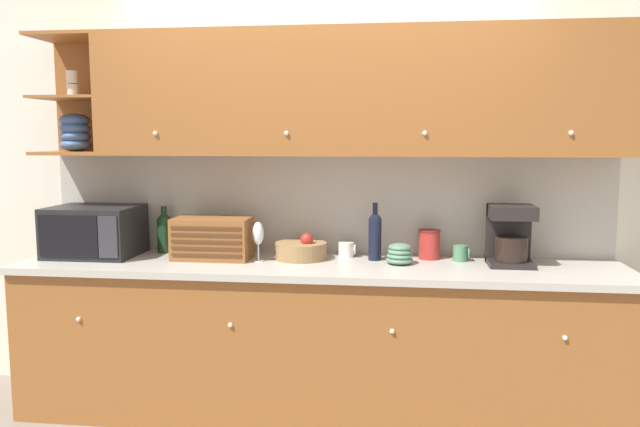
# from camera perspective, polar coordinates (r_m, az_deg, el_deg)

# --- Properties ---
(ground_plane) EXTENTS (24.00, 24.00, 0.00)m
(ground_plane) POSITION_cam_1_polar(r_m,az_deg,el_deg) (4.16, 0.40, -15.96)
(ground_plane) COLOR slate
(wall_back) EXTENTS (5.84, 0.06, 2.60)m
(wall_back) POSITION_cam_1_polar(r_m,az_deg,el_deg) (3.87, 0.47, 2.24)
(wall_back) COLOR silver
(wall_back) RESTS_ON ground_plane
(counter_unit) EXTENTS (3.46, 0.68, 0.90)m
(counter_unit) POSITION_cam_1_polar(r_m,az_deg,el_deg) (3.70, -0.19, -11.43)
(counter_unit) COLOR #935628
(counter_unit) RESTS_ON ground_plane
(backsplash_panel) EXTENTS (3.44, 0.01, 0.61)m
(backsplash_panel) POSITION_cam_1_polar(r_m,az_deg,el_deg) (3.84, 0.41, 0.85)
(backsplash_panel) COLOR #B7B2A8
(backsplash_panel) RESTS_ON counter_unit
(upper_cabinets) EXTENTS (3.44, 0.39, 0.71)m
(upper_cabinets) POSITION_cam_1_polar(r_m,az_deg,el_deg) (3.63, 2.61, 10.88)
(upper_cabinets) COLOR #935628
(upper_cabinets) RESTS_ON backsplash_panel
(microwave) EXTENTS (0.51, 0.42, 0.30)m
(microwave) POSITION_cam_1_polar(r_m,az_deg,el_deg) (4.02, -19.91, -1.52)
(microwave) COLOR black
(microwave) RESTS_ON counter_unit
(second_wine_bottle) EXTENTS (0.09, 0.09, 0.29)m
(second_wine_bottle) POSITION_cam_1_polar(r_m,az_deg,el_deg) (4.01, -14.04, -1.59)
(second_wine_bottle) COLOR #19381E
(second_wine_bottle) RESTS_ON counter_unit
(bread_box) EXTENTS (0.45, 0.26, 0.25)m
(bread_box) POSITION_cam_1_polar(r_m,az_deg,el_deg) (3.74, -9.80, -2.25)
(bread_box) COLOR brown
(bread_box) RESTS_ON counter_unit
(wine_glass) EXTENTS (0.07, 0.07, 0.23)m
(wine_glass) POSITION_cam_1_polar(r_m,az_deg,el_deg) (3.61, -5.68, -1.94)
(wine_glass) COLOR silver
(wine_glass) RESTS_ON counter_unit
(fruit_basket) EXTENTS (0.30, 0.30, 0.16)m
(fruit_basket) POSITION_cam_1_polar(r_m,az_deg,el_deg) (3.69, -1.73, -3.37)
(fruit_basket) COLOR #937047
(fruit_basket) RESTS_ON counter_unit
(mug) EXTENTS (0.11, 0.09, 0.09)m
(mug) POSITION_cam_1_polar(r_m,az_deg,el_deg) (3.76, 2.44, -3.31)
(mug) COLOR silver
(mug) RESTS_ON counter_unit
(wine_bottle) EXTENTS (0.08, 0.08, 0.34)m
(wine_bottle) POSITION_cam_1_polar(r_m,az_deg,el_deg) (3.66, 5.05, -1.92)
(wine_bottle) COLOR black
(wine_bottle) RESTS_ON counter_unit
(bowl_stack_on_counter) EXTENTS (0.16, 0.16, 0.12)m
(bowl_stack_on_counter) POSITION_cam_1_polar(r_m,az_deg,el_deg) (3.57, 7.29, -3.73)
(bowl_stack_on_counter) COLOR slate
(bowl_stack_on_counter) RESTS_ON counter_unit
(storage_canister) EXTENTS (0.13, 0.13, 0.17)m
(storage_canister) POSITION_cam_1_polar(r_m,az_deg,el_deg) (3.75, 9.96, -2.79)
(storage_canister) COLOR #B22D28
(storage_canister) RESTS_ON counter_unit
(mug_blue_second) EXTENTS (0.09, 0.08, 0.09)m
(mug_blue_second) POSITION_cam_1_polar(r_m,az_deg,el_deg) (3.72, 12.74, -3.56)
(mug_blue_second) COLOR #4C845B
(mug_blue_second) RESTS_ON counter_unit
(coffee_maker) EXTENTS (0.25, 0.24, 0.34)m
(coffee_maker) POSITION_cam_1_polar(r_m,az_deg,el_deg) (3.66, 17.01, -1.89)
(coffee_maker) COLOR black
(coffee_maker) RESTS_ON counter_unit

